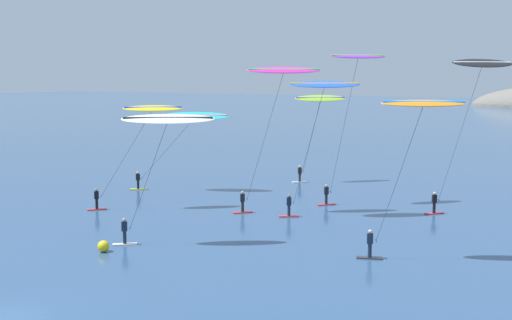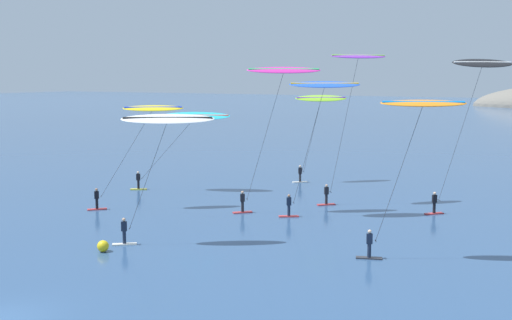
% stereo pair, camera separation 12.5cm
% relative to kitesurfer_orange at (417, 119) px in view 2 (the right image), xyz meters
% --- Properties ---
extents(ground_plane, '(600.00, 600.00, 0.00)m').
position_rel_kitesurfer_orange_xyz_m(ground_plane, '(-13.04, -17.78, -8.06)').
color(ground_plane, '#2D4C75').
extents(kitesurfer_orange, '(5.68, 3.11, 9.20)m').
position_rel_kitesurfer_orange_xyz_m(kitesurfer_orange, '(0.00, 0.00, 0.00)').
color(kitesurfer_orange, '#2D2D33').
rests_on(kitesurfer_orange, ground).
extents(kitesurfer_magenta, '(5.89, 4.56, 11.21)m').
position_rel_kitesurfer_orange_xyz_m(kitesurfer_magenta, '(-12.57, 7.75, 1.92)').
color(kitesurfer_magenta, red).
rests_on(kitesurfer_magenta, ground).
extents(kitesurfer_blue, '(5.49, 4.20, 10.14)m').
position_rel_kitesurfer_orange_xyz_m(kitesurfer_blue, '(-9.21, 7.92, 1.07)').
color(kitesurfer_blue, red).
rests_on(kitesurfer_blue, ground).
extents(kitesurfer_lime, '(4.73, 4.40, 8.65)m').
position_rel_kitesurfer_orange_xyz_m(kitesurfer_lime, '(-15.73, 22.32, -0.46)').
color(kitesurfer_lime, silver).
rests_on(kitesurfer_lime, ground).
extents(kitesurfer_purple, '(4.65, 4.49, 12.26)m').
position_rel_kitesurfer_orange_xyz_m(kitesurfer_purple, '(-8.84, 13.62, 2.78)').
color(kitesurfer_purple, red).
rests_on(kitesurfer_purple, ground).
extents(kitesurfer_white, '(5.86, 4.18, 8.20)m').
position_rel_kitesurfer_orange_xyz_m(kitesurfer_white, '(-14.39, -4.21, -0.79)').
color(kitesurfer_white, silver).
rests_on(kitesurfer_white, ground).
extents(kitesurfer_yellow, '(6.45, 5.39, 8.23)m').
position_rel_kitesurfer_orange_xyz_m(kitesurfer_yellow, '(-22.29, 4.00, -0.86)').
color(kitesurfer_yellow, red).
rests_on(kitesurfer_yellow, ground).
extents(kitesurfer_cyan, '(9.00, 4.64, 7.26)m').
position_rel_kitesurfer_orange_xyz_m(kitesurfer_cyan, '(-23.73, 12.10, -1.56)').
color(kitesurfer_cyan, yellow).
rests_on(kitesurfer_cyan, ground).
extents(kitesurfer_black, '(5.68, 5.53, 11.82)m').
position_rel_kitesurfer_orange_xyz_m(kitesurfer_black, '(0.47, 15.20, 2.56)').
color(kitesurfer_black, red).
rests_on(kitesurfer_black, ground).
extents(marker_buoy, '(0.70, 0.70, 0.70)m').
position_rel_kitesurfer_orange_xyz_m(marker_buoy, '(-16.63, -7.46, -7.71)').
color(marker_buoy, yellow).
rests_on(marker_buoy, ground).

